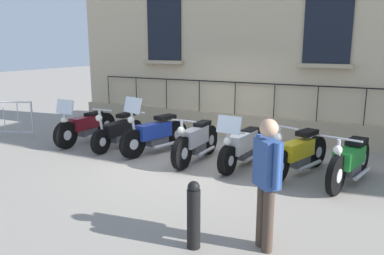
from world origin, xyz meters
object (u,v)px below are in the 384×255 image
(motorcycle_blue, at_px, (155,134))
(motorcycle_yellow, at_px, (298,154))
(motorcycle_white, at_px, (243,147))
(motorcycle_green, at_px, (350,162))
(motorcycle_black, at_px, (118,132))
(motorcycle_maroon, at_px, (86,126))
(motorcycle_silver, at_px, (196,142))
(pedestrian_walking, at_px, (267,177))
(bollard, at_px, (194,215))

(motorcycle_blue, bearing_deg, motorcycle_yellow, 88.71)
(motorcycle_white, xyz_separation_m, motorcycle_green, (0.23, 2.18, 0.03))
(motorcycle_black, distance_m, motorcycle_blue, 1.09)
(motorcycle_maroon, xyz_separation_m, motorcycle_green, (0.22, 6.63, 0.00))
(motorcycle_green, bearing_deg, motorcycle_yellow, -97.29)
(motorcycle_maroon, relative_size, motorcycle_black, 1.10)
(motorcycle_silver, xyz_separation_m, motorcycle_white, (-0.19, 1.05, -0.02))
(motorcycle_black, bearing_deg, motorcycle_yellow, 89.24)
(motorcycle_blue, relative_size, motorcycle_silver, 1.00)
(motorcycle_maroon, relative_size, motorcycle_green, 1.07)
(motorcycle_blue, distance_m, motorcycle_white, 2.25)
(motorcycle_black, relative_size, motorcycle_white, 0.94)
(pedestrian_walking, bearing_deg, motorcycle_green, 165.42)
(motorcycle_white, height_order, motorcycle_yellow, motorcycle_white)
(pedestrian_walking, bearing_deg, motorcycle_yellow, -176.20)
(pedestrian_walking, bearing_deg, motorcycle_white, -156.25)
(motorcycle_blue, xyz_separation_m, motorcycle_silver, (0.16, 1.20, -0.03))
(motorcycle_silver, bearing_deg, motorcycle_yellow, 92.14)
(motorcycle_black, height_order, motorcycle_white, motorcycle_white)
(motorcycle_blue, xyz_separation_m, motorcycle_yellow, (0.08, 3.45, -0.04))
(motorcycle_maroon, bearing_deg, motorcycle_silver, 87.05)
(motorcycle_maroon, distance_m, motorcycle_black, 1.11)
(motorcycle_silver, xyz_separation_m, bollard, (3.41, 1.63, 0.01))
(motorcycle_maroon, distance_m, motorcycle_yellow, 5.65)
(motorcycle_black, bearing_deg, motorcycle_green, 88.08)
(motorcycle_silver, xyz_separation_m, pedestrian_walking, (3.02, 2.46, 0.53))
(motorcycle_white, distance_m, motorcycle_green, 2.20)
(bollard, bearing_deg, motorcycle_yellow, 169.93)
(motorcycle_maroon, bearing_deg, motorcycle_blue, 89.65)
(motorcycle_maroon, xyz_separation_m, motorcycle_yellow, (0.09, 5.65, -0.01))
(motorcycle_white, relative_size, pedestrian_walking, 1.21)
(motorcycle_yellow, bearing_deg, motorcycle_green, 82.71)
(motorcycle_black, bearing_deg, motorcycle_blue, 90.91)
(motorcycle_black, xyz_separation_m, motorcycle_green, (0.19, 5.53, 0.03))
(motorcycle_silver, relative_size, bollard, 2.22)
(motorcycle_white, bearing_deg, motorcycle_black, -89.29)
(bollard, height_order, pedestrian_walking, pedestrian_walking)
(motorcycle_white, bearing_deg, pedestrian_walking, 23.75)
(pedestrian_walking, bearing_deg, bollard, -64.67)
(motorcycle_maroon, height_order, motorcycle_yellow, motorcycle_maroon)
(motorcycle_blue, relative_size, motorcycle_green, 1.01)
(motorcycle_yellow, xyz_separation_m, pedestrian_walking, (3.10, 0.21, 0.54))
(motorcycle_maroon, xyz_separation_m, motorcycle_blue, (0.01, 2.20, 0.03))
(motorcycle_maroon, xyz_separation_m, bollard, (3.58, 5.03, 0.01))
(motorcycle_silver, height_order, bollard, motorcycle_silver)
(motorcycle_green, relative_size, bollard, 2.20)
(motorcycle_yellow, relative_size, motorcycle_green, 1.04)
(bollard, bearing_deg, motorcycle_silver, -154.40)
(motorcycle_black, distance_m, motorcycle_green, 5.53)
(motorcycle_blue, height_order, motorcycle_yellow, motorcycle_blue)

